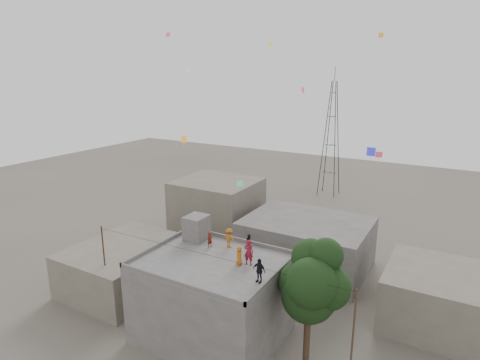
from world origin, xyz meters
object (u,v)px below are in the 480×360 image
object	(u,v)px
person_dark_adult	(259,270)
tree	(313,283)
stair_head_box	(196,228)
person_red_adult	(249,252)
transmission_tower	(331,139)

from	to	relation	value
person_dark_adult	tree	bearing A→B (deg)	35.96
stair_head_box	person_red_adult	world-z (taller)	stair_head_box
tree	person_red_adult	xyz separation A→B (m)	(-4.83, 0.27, 0.93)
stair_head_box	person_red_adult	bearing A→B (deg)	-16.82
tree	person_red_adult	world-z (taller)	tree
stair_head_box	tree	bearing A→B (deg)	-10.74
transmission_tower	person_dark_adult	world-z (taller)	transmission_tower
transmission_tower	person_dark_adult	distance (m)	41.87
stair_head_box	person_dark_adult	bearing A→B (deg)	-25.46
person_red_adult	person_dark_adult	xyz separation A→B (m)	(1.77, -1.84, -0.11)
person_red_adult	tree	bearing A→B (deg)	165.38
stair_head_box	person_red_adult	distance (m)	6.00
tree	person_red_adult	distance (m)	4.92
person_dark_adult	stair_head_box	bearing A→B (deg)	163.29
tree	person_dark_adult	bearing A→B (deg)	-152.79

